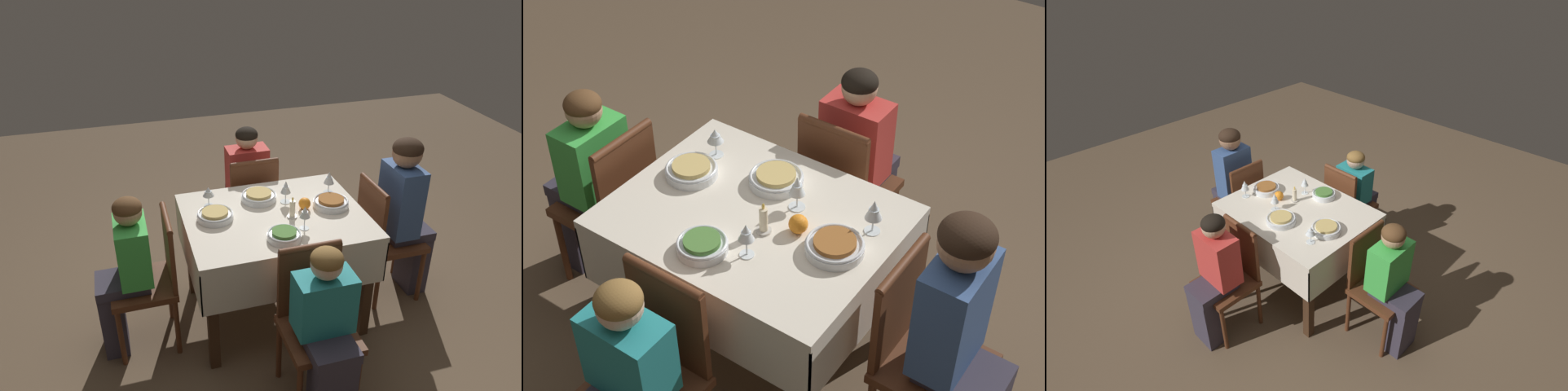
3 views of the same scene
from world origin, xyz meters
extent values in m
plane|color=brown|center=(0.00, 0.00, 0.00)|extent=(8.00, 8.00, 0.00)
cube|color=silver|center=(0.00, 0.00, 0.74)|extent=(1.11, 0.87, 0.04)
cube|color=silver|center=(0.00, 0.43, 0.59)|extent=(1.11, 0.01, 0.28)
cube|color=silver|center=(0.00, -0.43, 0.59)|extent=(1.11, 0.01, 0.28)
cube|color=silver|center=(0.55, 0.00, 0.59)|extent=(0.01, 0.87, 0.28)
cube|color=silver|center=(-0.55, 0.00, 0.59)|extent=(0.01, 0.87, 0.28)
cube|color=#3D2616|center=(0.48, 0.36, 0.36)|extent=(0.06, 0.06, 0.73)
cube|color=#3D2616|center=(-0.48, 0.36, 0.36)|extent=(0.06, 0.06, 0.73)
cube|color=#3D2616|center=(-0.48, -0.36, 0.36)|extent=(0.06, 0.06, 0.73)
cube|color=#562D19|center=(0.84, -0.02, 0.43)|extent=(0.38, 0.38, 0.04)
cube|color=#562D19|center=(0.66, -0.02, 0.66)|extent=(0.03, 0.35, 0.42)
cylinder|color=#562D19|center=(0.66, -0.02, 0.87)|extent=(0.04, 0.34, 0.04)
cylinder|color=#562D19|center=(0.67, 0.15, 0.20)|extent=(0.03, 0.03, 0.41)
cube|color=#562D19|center=(-0.84, -0.03, 0.43)|extent=(0.38, 0.38, 0.04)
cube|color=#562D19|center=(-0.66, -0.03, 0.66)|extent=(0.03, 0.35, 0.42)
cylinder|color=#562D19|center=(-0.66, -0.03, 0.87)|extent=(0.04, 0.34, 0.04)
cylinder|color=#562D19|center=(-1.00, 0.13, 0.20)|extent=(0.03, 0.03, 0.41)
cylinder|color=#562D19|center=(-1.00, -0.20, 0.20)|extent=(0.03, 0.03, 0.41)
cylinder|color=#562D19|center=(-0.67, 0.13, 0.20)|extent=(0.03, 0.03, 0.41)
cylinder|color=#562D19|center=(-0.67, -0.20, 0.20)|extent=(0.03, 0.03, 0.41)
cube|color=#562D19|center=(0.03, 0.72, 0.43)|extent=(0.38, 0.38, 0.04)
cube|color=#562D19|center=(0.03, 0.54, 0.66)|extent=(0.35, 0.03, 0.42)
cylinder|color=#562D19|center=(0.03, 0.54, 0.87)|extent=(0.34, 0.04, 0.04)
cylinder|color=#562D19|center=(0.19, 0.88, 0.20)|extent=(0.03, 0.03, 0.41)
cylinder|color=#562D19|center=(-0.14, 0.88, 0.20)|extent=(0.03, 0.03, 0.41)
cylinder|color=#562D19|center=(0.19, 0.55, 0.20)|extent=(0.03, 0.03, 0.41)
cylinder|color=#562D19|center=(-0.14, 0.55, 0.20)|extent=(0.03, 0.03, 0.41)
cube|color=#562D19|center=(0.02, -0.54, 0.66)|extent=(0.35, 0.03, 0.42)
cylinder|color=#562D19|center=(0.02, -0.54, 0.87)|extent=(0.34, 0.04, 0.04)
cylinder|color=#562D19|center=(-0.15, -0.55, 0.20)|extent=(0.03, 0.03, 0.41)
cube|color=#383342|center=(0.95, -0.02, 0.48)|extent=(0.31, 0.24, 0.06)
cube|color=#38568E|center=(0.87, -0.02, 0.75)|extent=(0.18, 0.30, 0.47)
sphere|color=#9E7051|center=(0.87, -0.02, 1.07)|extent=(0.19, 0.19, 0.19)
ellipsoid|color=black|center=(0.87, -0.02, 1.11)|extent=(0.19, 0.19, 0.13)
cube|color=#383342|center=(-1.04, -0.03, 0.22)|extent=(0.14, 0.22, 0.45)
cube|color=#383342|center=(-0.95, -0.03, 0.48)|extent=(0.31, 0.24, 0.06)
cube|color=green|center=(-0.87, -0.03, 0.69)|extent=(0.18, 0.30, 0.36)
sphere|color=tan|center=(-0.87, -0.03, 0.95)|extent=(0.16, 0.16, 0.16)
ellipsoid|color=brown|center=(-0.87, -0.03, 0.97)|extent=(0.16, 0.16, 0.11)
cube|color=#383342|center=(0.03, 0.92, 0.22)|extent=(0.23, 0.14, 0.45)
cube|color=#383342|center=(0.03, 0.83, 0.48)|extent=(0.24, 0.31, 0.06)
cube|color=red|center=(0.03, 0.75, 0.70)|extent=(0.30, 0.18, 0.39)
sphere|color=#D6A884|center=(0.03, 0.75, 0.97)|extent=(0.16, 0.16, 0.16)
ellipsoid|color=black|center=(0.03, 0.75, 1.00)|extent=(0.16, 0.16, 0.11)
cube|color=teal|center=(0.02, -0.75, 0.67)|extent=(0.30, 0.18, 0.32)
sphere|color=beige|center=(0.02, -0.75, 0.91)|extent=(0.16, 0.16, 0.16)
ellipsoid|color=brown|center=(0.02, -0.75, 0.93)|extent=(0.16, 0.16, 0.11)
cylinder|color=silver|center=(0.37, 0.00, 0.78)|extent=(0.22, 0.22, 0.04)
torus|color=silver|center=(0.37, 0.00, 0.80)|extent=(0.22, 0.22, 0.01)
cylinder|color=#995B28|center=(0.37, 0.00, 0.81)|extent=(0.16, 0.16, 0.02)
cylinder|color=white|center=(0.43, 0.18, 0.76)|extent=(0.06, 0.06, 0.00)
cylinder|color=white|center=(0.43, 0.18, 0.80)|extent=(0.01, 0.01, 0.06)
cone|color=white|center=(0.43, 0.18, 0.87)|extent=(0.07, 0.07, 0.08)
cylinder|color=white|center=(0.43, 0.18, 0.86)|extent=(0.04, 0.04, 0.04)
cylinder|color=silver|center=(-0.36, 0.05, 0.78)|extent=(0.22, 0.22, 0.04)
torus|color=silver|center=(-0.36, 0.05, 0.80)|extent=(0.21, 0.21, 0.01)
cylinder|color=tan|center=(-0.36, 0.05, 0.81)|extent=(0.16, 0.16, 0.02)
cylinder|color=white|center=(-0.37, 0.22, 0.76)|extent=(0.06, 0.06, 0.00)
cylinder|color=white|center=(-0.37, 0.22, 0.80)|extent=(0.01, 0.01, 0.07)
cone|color=white|center=(-0.37, 0.22, 0.86)|extent=(0.07, 0.07, 0.06)
cylinder|color=white|center=(-0.37, 0.22, 0.85)|extent=(0.04, 0.04, 0.03)
cylinder|color=silver|center=(-0.04, 0.21, 0.78)|extent=(0.23, 0.23, 0.04)
torus|color=silver|center=(-0.04, 0.21, 0.80)|extent=(0.22, 0.22, 0.01)
cylinder|color=tan|center=(-0.04, 0.21, 0.81)|extent=(0.16, 0.16, 0.02)
cylinder|color=white|center=(0.12, 0.13, 0.76)|extent=(0.07, 0.07, 0.00)
cylinder|color=white|center=(0.12, 0.13, 0.80)|extent=(0.01, 0.01, 0.06)
cone|color=white|center=(0.12, 0.13, 0.87)|extent=(0.07, 0.07, 0.08)
cylinder|color=white|center=(0.12, 0.13, 0.86)|extent=(0.04, 0.04, 0.04)
cylinder|color=silver|center=(-0.03, -0.28, 0.78)|extent=(0.20, 0.20, 0.04)
torus|color=silver|center=(-0.03, -0.28, 0.80)|extent=(0.19, 0.19, 0.01)
cylinder|color=#4C7F38|center=(-0.03, -0.28, 0.81)|extent=(0.14, 0.14, 0.02)
cylinder|color=white|center=(0.12, -0.20, 0.76)|extent=(0.06, 0.06, 0.00)
cylinder|color=white|center=(0.12, -0.20, 0.80)|extent=(0.01, 0.01, 0.07)
cone|color=white|center=(0.12, -0.20, 0.88)|extent=(0.06, 0.06, 0.07)
cylinder|color=white|center=(0.12, -0.20, 0.86)|extent=(0.04, 0.04, 0.03)
cylinder|color=beige|center=(0.09, -0.06, 0.77)|extent=(0.06, 0.06, 0.01)
cylinder|color=beige|center=(0.09, -0.06, 0.82)|extent=(0.03, 0.03, 0.10)
ellipsoid|color=#F9C64C|center=(0.09, -0.06, 0.89)|extent=(0.01, 0.01, 0.03)
sphere|color=orange|center=(0.20, 0.01, 0.80)|extent=(0.08, 0.08, 0.08)
camera|label=1|loc=(-0.85, -2.55, 2.36)|focal=35.00mm
camera|label=2|loc=(1.45, -1.89, 2.80)|focal=55.00mm
camera|label=3|loc=(-1.92, 1.83, 2.62)|focal=28.00mm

